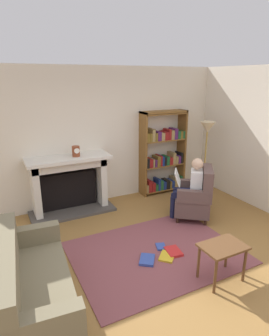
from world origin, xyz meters
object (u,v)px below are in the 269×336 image
at_px(mantel_clock, 76,151).
at_px(bookshelf, 163,155).
at_px(fireplace, 69,182).
at_px(seated_reader, 190,186).
at_px(sofa_floral, 32,287).
at_px(side_table, 223,251).
at_px(armchair_reading, 196,197).
at_px(floor_lamp, 207,134).

relative_size(mantel_clock, bookshelf, 0.11).
relative_size(fireplace, seated_reader, 1.38).
bearing_deg(bookshelf, sofa_floral, -142.90).
bearing_deg(bookshelf, side_table, -108.08).
xyz_separation_m(fireplace, side_table, (1.17, -2.88, -0.16)).
relative_size(fireplace, mantel_clock, 8.19).
height_order(mantel_clock, seated_reader, mantel_clock).
height_order(armchair_reading, sofa_floral, armchair_reading).
xyz_separation_m(fireplace, floor_lamp, (2.84, -0.51, 0.78)).
bearing_deg(bookshelf, fireplace, -179.10).
bearing_deg(fireplace, bookshelf, 0.90).
relative_size(bookshelf, seated_reader, 1.59).
xyz_separation_m(mantel_clock, seated_reader, (1.72, -1.20, -0.57)).
relative_size(fireplace, floor_lamp, 0.98).
bearing_deg(floor_lamp, side_table, -125.28).
height_order(fireplace, armchair_reading, fireplace).
relative_size(fireplace, bookshelf, 0.87).
bearing_deg(armchair_reading, floor_lamp, 171.28).
relative_size(mantel_clock, side_table, 0.34).
relative_size(fireplace, sofa_floral, 0.89).
bearing_deg(mantel_clock, armchair_reading, -35.01).
height_order(bookshelf, floor_lamp, bookshelf).
height_order(armchair_reading, floor_lamp, floor_lamp).
height_order(armchair_reading, side_table, armchair_reading).
xyz_separation_m(fireplace, bookshelf, (2.12, 0.03, 0.27)).
distance_m(fireplace, side_table, 3.11).
relative_size(fireplace, side_table, 2.80).
relative_size(seated_reader, side_table, 2.04).
height_order(armchair_reading, seated_reader, seated_reader).
xyz_separation_m(armchair_reading, floor_lamp, (0.89, 0.86, 0.93)).
xyz_separation_m(armchair_reading, seated_reader, (-0.09, 0.07, 0.20)).
bearing_deg(sofa_floral, floor_lamp, -59.67).
bearing_deg(armchair_reading, mantel_clock, -87.67).
relative_size(mantel_clock, armchair_reading, 0.20).
height_order(mantel_clock, bookshelf, bookshelf).
bearing_deg(sofa_floral, fireplace, -18.92).
relative_size(sofa_floral, floor_lamp, 1.10).
relative_size(bookshelf, floor_lamp, 1.13).
height_order(sofa_floral, side_table, sofa_floral).
bearing_deg(fireplace, mantel_clock, -36.23).
bearing_deg(mantel_clock, floor_lamp, -8.60).
bearing_deg(floor_lamp, seated_reader, -141.35).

